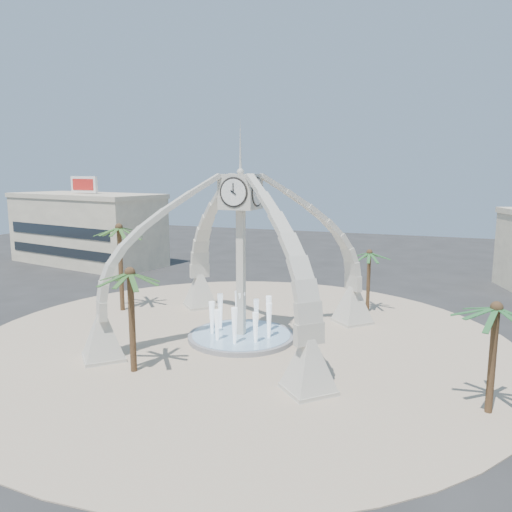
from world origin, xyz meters
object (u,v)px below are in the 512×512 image
(clock_tower, at_px, (241,254))
(palm_east, at_px, (497,309))
(palm_south, at_px, (130,274))
(palm_north, at_px, (369,253))
(fountain, at_px, (241,336))
(palm_west, at_px, (119,229))

(clock_tower, xyz_separation_m, palm_east, (16.51, -6.18, -0.89))
(palm_east, distance_m, palm_south, 20.58)
(clock_tower, height_order, palm_north, clock_tower)
(clock_tower, bearing_deg, palm_east, -20.53)
(fountain, relative_size, palm_east, 1.24)
(clock_tower, relative_size, palm_north, 2.95)
(fountain, height_order, palm_west, palm_west)
(palm_north, bearing_deg, palm_east, -62.82)
(clock_tower, relative_size, fountain, 2.24)
(palm_east, relative_size, palm_west, 0.76)
(fountain, distance_m, palm_south, 10.85)
(palm_west, xyz_separation_m, palm_north, (20.89, 7.37, -2.12))
(clock_tower, xyz_separation_m, palm_north, (7.77, 10.85, -1.13))
(clock_tower, relative_size, palm_south, 2.50)
(palm_west, distance_m, palm_north, 22.25)
(palm_west, distance_m, palm_south, 14.83)
(palm_south, bearing_deg, palm_west, 128.28)
(fountain, relative_size, palm_north, 1.31)
(clock_tower, xyz_separation_m, palm_south, (-3.96, -8.12, -0.20))
(palm_west, height_order, palm_north, palm_west)
(clock_tower, relative_size, palm_east, 2.79)
(fountain, distance_m, palm_north, 14.27)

